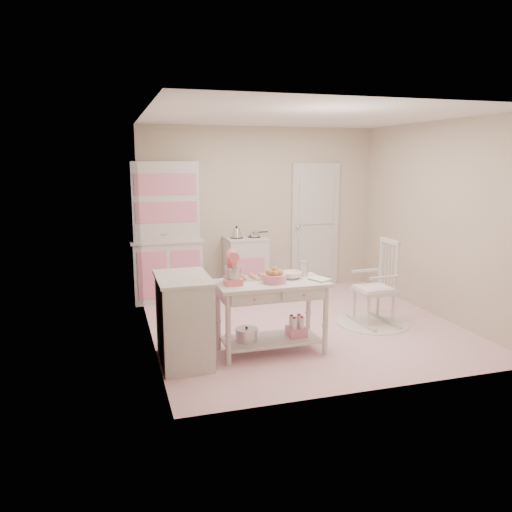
{
  "coord_description": "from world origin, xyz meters",
  "views": [
    {
      "loc": [
        -2.33,
        -5.69,
        2.09
      ],
      "look_at": [
        -0.7,
        -0.23,
        0.99
      ],
      "focal_mm": 35.0,
      "sensor_mm": 36.0,
      "label": 1
    }
  ],
  "objects": [
    {
      "name": "cookie_tray",
      "position": [
        -0.83,
        -0.55,
        0.81
      ],
      "size": [
        0.34,
        0.24,
        0.02
      ],
      "primitive_type": "cube",
      "color": "silver",
      "rests_on": "work_table"
    },
    {
      "name": "recipe_book",
      "position": [
        -0.23,
        -0.85,
        0.81
      ],
      "size": [
        0.25,
        0.28,
        0.02
      ],
      "primitive_type": "imported",
      "rotation": [
        0.0,
        0.0,
        0.42
      ],
      "color": "white",
      "rests_on": "work_table"
    },
    {
      "name": "metal_pitcher",
      "position": [
        -0.24,
        -0.57,
        0.89
      ],
      "size": [
        0.1,
        0.1,
        0.17
      ],
      "primitive_type": "cylinder",
      "color": "silver",
      "rests_on": "work_table"
    },
    {
      "name": "stove",
      "position": [
        -0.32,
        1.61,
        0.46
      ],
      "size": [
        0.62,
        0.57,
        0.92
      ],
      "primitive_type": "cube",
      "color": "silver",
      "rests_on": "ground"
    },
    {
      "name": "base_cabinet",
      "position": [
        -1.63,
        -0.73,
        0.46
      ],
      "size": [
        0.54,
        0.84,
        0.92
      ],
      "primitive_type": "cube",
      "color": "silver",
      "rests_on": "ground"
    },
    {
      "name": "work_table",
      "position": [
        -0.68,
        -0.73,
        0.4
      ],
      "size": [
        1.2,
        0.6,
        0.8
      ],
      "primitive_type": "cube",
      "color": "silver",
      "rests_on": "ground"
    },
    {
      "name": "rocking_chair",
      "position": [
        0.9,
        -0.19,
        0.55
      ],
      "size": [
        0.52,
        0.74,
        1.1
      ],
      "primitive_type": "cube",
      "rotation": [
        0.0,
        0.0,
        0.05
      ],
      "color": "silver",
      "rests_on": "ground"
    },
    {
      "name": "room_shell",
      "position": [
        0.0,
        0.0,
        1.65
      ],
      "size": [
        3.84,
        3.84,
        2.62
      ],
      "color": "pink",
      "rests_on": "ground"
    },
    {
      "name": "door",
      "position": [
        0.95,
        1.87,
        1.02
      ],
      "size": [
        0.82,
        0.05,
        2.04
      ],
      "primitive_type": "cube",
      "color": "silver",
      "rests_on": "ground"
    },
    {
      "name": "stand_mixer",
      "position": [
        -1.1,
        -0.71,
        0.97
      ],
      "size": [
        0.22,
        0.3,
        0.34
      ],
      "primitive_type": "cube",
      "rotation": [
        0.0,
        0.0,
        -0.09
      ],
      "color": "#FF6B7C",
      "rests_on": "work_table"
    },
    {
      "name": "mixing_bowl",
      "position": [
        -0.42,
        -0.65,
        0.84
      ],
      "size": [
        0.24,
        0.24,
        0.08
      ],
      "primitive_type": "imported",
      "color": "white",
      "rests_on": "work_table"
    },
    {
      "name": "hutch",
      "position": [
        -1.52,
        1.66,
        1.04
      ],
      "size": [
        1.06,
        0.5,
        2.08
      ],
      "primitive_type": "cube",
      "color": "silver",
      "rests_on": "ground"
    },
    {
      "name": "lace_rug",
      "position": [
        0.9,
        -0.19,
        0.01
      ],
      "size": [
        0.92,
        0.92,
        0.01
      ],
      "primitive_type": "cylinder",
      "color": "white",
      "rests_on": "ground"
    },
    {
      "name": "bread_basket",
      "position": [
        -0.66,
        -0.78,
        0.85
      ],
      "size": [
        0.25,
        0.25,
        0.09
      ],
      "primitive_type": "cylinder",
      "color": "pink",
      "rests_on": "work_table"
    }
  ]
}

